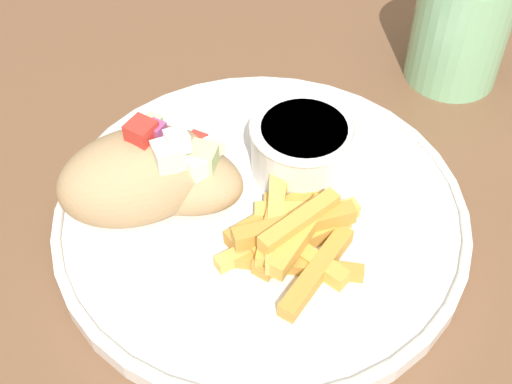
{
  "coord_description": "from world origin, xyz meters",
  "views": [
    {
      "loc": [
        -0.0,
        -0.34,
        1.16
      ],
      "look_at": [
        -0.0,
        -0.03,
        0.8
      ],
      "focal_mm": 50.0,
      "sensor_mm": 36.0,
      "label": 1
    }
  ],
  "objects": [
    {
      "name": "pita_sandwich_near",
      "position": [
        -0.08,
        -0.02,
        0.81
      ],
      "size": [
        0.13,
        0.11,
        0.07
      ],
      "rotation": [
        0.0,
        0.0,
        0.39
      ],
      "color": "tan",
      "rests_on": "plate"
    },
    {
      "name": "table",
      "position": [
        0.0,
        0.0,
        0.7
      ],
      "size": [
        1.49,
        1.49,
        0.77
      ],
      "color": "brown",
      "rests_on": "ground_plane"
    },
    {
      "name": "fries_pile",
      "position": [
        0.02,
        -0.05,
        0.79
      ],
      "size": [
        0.1,
        0.11,
        0.03
      ],
      "color": "#E5B251",
      "rests_on": "plate"
    },
    {
      "name": "plate",
      "position": [
        -0.0,
        -0.03,
        0.78
      ],
      "size": [
        0.29,
        0.29,
        0.02
      ],
      "color": "white",
      "rests_on": "table"
    },
    {
      "name": "water_glass",
      "position": [
        0.16,
        0.14,
        0.81
      ],
      "size": [
        0.08,
        0.08,
        0.1
      ],
      "color": "#8CCC93",
      "rests_on": "table"
    },
    {
      "name": "sauce_ramekin",
      "position": [
        0.03,
        0.02,
        0.8
      ],
      "size": [
        0.08,
        0.08,
        0.04
      ],
      "color": "white",
      "rests_on": "plate"
    },
    {
      "name": "pita_sandwich_far",
      "position": [
        -0.06,
        -0.01,
        0.8
      ],
      "size": [
        0.12,
        0.09,
        0.05
      ],
      "rotation": [
        0.0,
        0.0,
        -0.33
      ],
      "color": "tan",
      "rests_on": "plate"
    }
  ]
}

